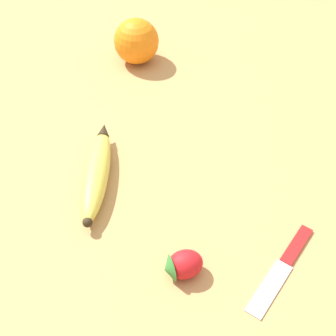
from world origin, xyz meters
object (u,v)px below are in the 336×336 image
(strawberry, at_px, (182,265))
(banana, at_px, (97,173))
(paring_knife, at_px, (284,265))
(orange, at_px, (136,41))

(strawberry, bearing_deg, banana, -69.83)
(banana, bearing_deg, strawberry, -140.54)
(banana, relative_size, paring_knife, 1.31)
(orange, bearing_deg, paring_knife, 35.28)
(banana, bearing_deg, orange, -6.36)
(paring_knife, bearing_deg, banana, 5.45)
(orange, bearing_deg, strawberry, 20.59)
(banana, xyz_separation_m, paring_knife, (0.10, 0.28, -0.01))
(paring_knife, bearing_deg, strawberry, 40.13)
(orange, distance_m, strawberry, 0.49)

